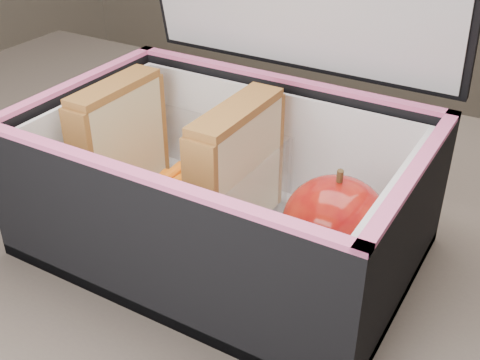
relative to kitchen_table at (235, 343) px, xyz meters
The scene contains 8 objects.
kitchen_table is the anchor object (origin of this frame).
lunch_bag 0.16m from the kitchen_table, 132.99° to the left, with size 0.31×0.25×0.31m.
plastic_tub 0.16m from the kitchen_table, 160.33° to the left, with size 0.17×0.12×0.07m, color white, non-canonical shape.
sandwich_left 0.21m from the kitchen_table, 168.90° to the left, with size 0.03×0.10×0.11m.
sandwich_right 0.17m from the kitchen_table, 116.51° to the left, with size 0.03×0.10×0.11m.
carrot_sticks 0.15m from the kitchen_table, 158.24° to the left, with size 0.06×0.15×0.03m.
paper_napkin 0.13m from the kitchen_table, 11.12° to the left, with size 0.08×0.08×0.01m, color white.
red_apple 0.17m from the kitchen_table, 11.84° to the left, with size 0.10×0.10×0.08m.
Camera 1 is at (0.20, -0.33, 1.07)m, focal length 45.00 mm.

